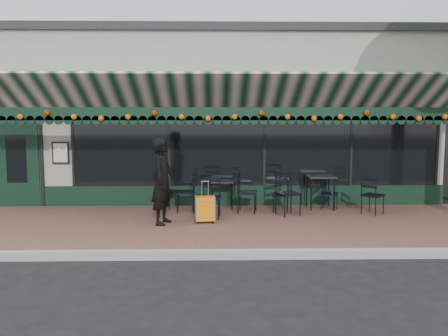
{
  "coord_description": "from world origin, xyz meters",
  "views": [
    {
      "loc": [
        0.12,
        -7.91,
        2.43
      ],
      "look_at": [
        0.33,
        1.6,
        1.37
      ],
      "focal_mm": 38.0,
      "sensor_mm": 36.0,
      "label": 1
    }
  ],
  "objects_px": {
    "chair_b_right": "(247,193)",
    "cafe_table_a": "(320,179)",
    "cafe_table_b": "(222,183)",
    "suitcase": "(205,209)",
    "chair_a_right": "(329,194)",
    "chair_a_extra": "(373,196)",
    "chair_b_left": "(185,192)",
    "chair_a_left": "(281,195)",
    "chair_b_front": "(211,198)",
    "woman": "(163,181)",
    "chair_a_front": "(288,194)",
    "chair_solo": "(169,191)"
  },
  "relations": [
    {
      "from": "chair_b_right",
      "to": "chair_solo",
      "type": "height_order",
      "value": "chair_b_right"
    },
    {
      "from": "chair_a_left",
      "to": "chair_b_left",
      "type": "distance_m",
      "value": 2.26
    },
    {
      "from": "cafe_table_b",
      "to": "chair_a_left",
      "type": "relative_size",
      "value": 0.87
    },
    {
      "from": "suitcase",
      "to": "chair_b_right",
      "type": "xyz_separation_m",
      "value": [
        0.97,
        1.07,
        0.17
      ]
    },
    {
      "from": "cafe_table_a",
      "to": "chair_b_left",
      "type": "distance_m",
      "value": 3.31
    },
    {
      "from": "chair_b_left",
      "to": "chair_b_front",
      "type": "xyz_separation_m",
      "value": [
        0.61,
        -0.73,
        -0.01
      ]
    },
    {
      "from": "chair_b_right",
      "to": "chair_b_front",
      "type": "relative_size",
      "value": 1.04
    },
    {
      "from": "suitcase",
      "to": "chair_a_right",
      "type": "xyz_separation_m",
      "value": [
        2.98,
        1.36,
        0.08
      ]
    },
    {
      "from": "chair_b_right",
      "to": "cafe_table_a",
      "type": "bearing_deg",
      "value": -66.63
    },
    {
      "from": "woman",
      "to": "cafe_table_b",
      "type": "bearing_deg",
      "value": -23.99
    },
    {
      "from": "cafe_table_a",
      "to": "cafe_table_b",
      "type": "distance_m",
      "value": 2.4
    },
    {
      "from": "chair_a_left",
      "to": "cafe_table_b",
      "type": "bearing_deg",
      "value": -99.03
    },
    {
      "from": "woman",
      "to": "cafe_table_b",
      "type": "height_order",
      "value": "woman"
    },
    {
      "from": "chair_a_extra",
      "to": "chair_b_front",
      "type": "xyz_separation_m",
      "value": [
        -3.73,
        -0.33,
        0.01
      ]
    },
    {
      "from": "cafe_table_a",
      "to": "cafe_table_b",
      "type": "xyz_separation_m",
      "value": [
        -2.4,
        0.05,
        -0.11
      ]
    },
    {
      "from": "chair_b_front",
      "to": "chair_a_left",
      "type": "bearing_deg",
      "value": 27.37
    },
    {
      "from": "chair_b_front",
      "to": "chair_solo",
      "type": "bearing_deg",
      "value": 136.12
    },
    {
      "from": "suitcase",
      "to": "cafe_table_b",
      "type": "distance_m",
      "value": 1.65
    },
    {
      "from": "cafe_table_a",
      "to": "chair_a_front",
      "type": "distance_m",
      "value": 1.23
    },
    {
      "from": "chair_b_right",
      "to": "chair_solo",
      "type": "distance_m",
      "value": 1.99
    },
    {
      "from": "chair_a_extra",
      "to": "chair_b_left",
      "type": "relative_size",
      "value": 0.95
    },
    {
      "from": "woman",
      "to": "chair_a_extra",
      "type": "relative_size",
      "value": 2.09
    },
    {
      "from": "chair_a_extra",
      "to": "chair_b_front",
      "type": "distance_m",
      "value": 3.75
    },
    {
      "from": "woman",
      "to": "chair_a_front",
      "type": "relative_size",
      "value": 1.85
    },
    {
      "from": "woman",
      "to": "chair_solo",
      "type": "relative_size",
      "value": 2.21
    },
    {
      "from": "cafe_table_a",
      "to": "chair_b_right",
      "type": "relative_size",
      "value": 0.87
    },
    {
      "from": "chair_b_front",
      "to": "cafe_table_a",
      "type": "bearing_deg",
      "value": 25.9
    },
    {
      "from": "cafe_table_b",
      "to": "chair_solo",
      "type": "xyz_separation_m",
      "value": [
        -1.32,
        0.09,
        -0.21
      ]
    },
    {
      "from": "chair_a_right",
      "to": "chair_a_extra",
      "type": "bearing_deg",
      "value": -98.18
    },
    {
      "from": "chair_b_front",
      "to": "chair_solo",
      "type": "distance_m",
      "value": 1.59
    },
    {
      "from": "cafe_table_a",
      "to": "cafe_table_b",
      "type": "height_order",
      "value": "cafe_table_a"
    },
    {
      "from": "woman",
      "to": "chair_a_left",
      "type": "xyz_separation_m",
      "value": [
        2.65,
        1.24,
        -0.51
      ]
    },
    {
      "from": "chair_a_extra",
      "to": "chair_b_front",
      "type": "height_order",
      "value": "chair_b_front"
    },
    {
      "from": "cafe_table_b",
      "to": "cafe_table_a",
      "type": "bearing_deg",
      "value": -1.12
    },
    {
      "from": "woman",
      "to": "suitcase",
      "type": "xyz_separation_m",
      "value": [
        0.88,
        0.07,
        -0.61
      ]
    },
    {
      "from": "cafe_table_b",
      "to": "chair_b_left",
      "type": "distance_m",
      "value": 0.97
    },
    {
      "from": "cafe_table_a",
      "to": "chair_a_right",
      "type": "height_order",
      "value": "cafe_table_a"
    },
    {
      "from": "suitcase",
      "to": "cafe_table_a",
      "type": "bearing_deg",
      "value": 22.45
    },
    {
      "from": "suitcase",
      "to": "chair_b_front",
      "type": "bearing_deg",
      "value": 69.94
    },
    {
      "from": "chair_a_right",
      "to": "chair_a_extra",
      "type": "relative_size",
      "value": 0.88
    },
    {
      "from": "woman",
      "to": "chair_a_front",
      "type": "height_order",
      "value": "woman"
    },
    {
      "from": "chair_b_left",
      "to": "chair_b_right",
      "type": "distance_m",
      "value": 1.46
    },
    {
      "from": "chair_b_right",
      "to": "chair_a_front",
      "type": "bearing_deg",
      "value": -100.41
    },
    {
      "from": "cafe_table_a",
      "to": "chair_a_left",
      "type": "bearing_deg",
      "value": -161.09
    },
    {
      "from": "chair_a_extra",
      "to": "chair_solo",
      "type": "height_order",
      "value": "chair_a_extra"
    },
    {
      "from": "chair_a_left",
      "to": "chair_solo",
      "type": "distance_m",
      "value": 2.75
    },
    {
      "from": "chair_a_front",
      "to": "woman",
      "type": "bearing_deg",
      "value": 175.0
    },
    {
      "from": "chair_solo",
      "to": "cafe_table_a",
      "type": "bearing_deg",
      "value": -57.85
    },
    {
      "from": "suitcase",
      "to": "chair_a_left",
      "type": "distance_m",
      "value": 2.12
    },
    {
      "from": "cafe_table_a",
      "to": "cafe_table_b",
      "type": "bearing_deg",
      "value": 178.88
    }
  ]
}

